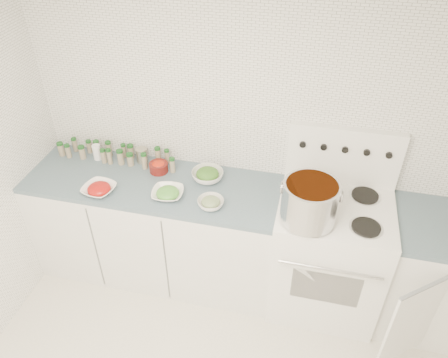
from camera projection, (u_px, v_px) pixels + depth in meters
The scene contains 13 objects.
room_walls at pixel (226, 260), 1.67m from camera, with size 3.54×3.04×2.52m.
counter_left at pixel (158, 227), 3.41m from camera, with size 1.85×0.62×0.90m.
stove at pixel (328, 252), 3.14m from camera, with size 0.76×0.70×1.36m.
counter_right at pixel (447, 277), 3.02m from camera, with size 0.89×0.88×0.90m.
stock_pot at pixel (310, 201), 2.68m from camera, with size 0.37×0.35×0.27m.
bowl_tomato at pixel (99, 189), 3.03m from camera, with size 0.26×0.26×0.07m.
bowl_snowpea at pixel (168, 193), 2.99m from camera, with size 0.24×0.24×0.07m.
bowl_broccoli at pixel (208, 175), 3.14m from camera, with size 0.30×0.30×0.09m.
bowl_zucchini at pixel (211, 203), 2.91m from camera, with size 0.23×0.23×0.07m.
bowl_pepper at pixel (159, 167), 3.22m from camera, with size 0.14×0.14×0.09m.
salt_canister at pixel (97, 152), 3.34m from camera, with size 0.06×0.06×0.12m, color white.
tin_can at pixel (142, 155), 3.32m from camera, with size 0.09×0.09×0.11m, color gray.
spice_cluster at pixel (114, 153), 3.33m from camera, with size 0.96×0.16×0.14m.
Camera 1 is at (0.26, -1.11, 2.82)m, focal length 35.00 mm.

